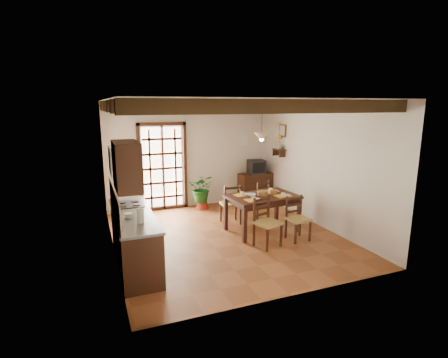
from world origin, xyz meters
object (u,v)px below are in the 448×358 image
chair_far_left (231,211)px  chair_far_right (258,207)px  chair_near_left (267,231)px  chair_near_right (297,226)px  dining_table (262,200)px  kitchen_counter (134,238)px  potted_plant (202,188)px  crt_tv (256,167)px  pendant_lamp (262,136)px  sideboard (256,187)px

chair_far_left → chair_far_right: 0.74m
chair_near_left → chair_near_right: chair_near_left is taller
dining_table → chair_near_right: (0.44, -0.72, -0.42)m
kitchen_counter → chair_far_right: (3.10, 1.43, -0.17)m
dining_table → potted_plant: (-0.70, 2.08, -0.13)m
dining_table → chair_far_right: chair_far_right is taller
chair_near_left → chair_near_right: size_ratio=1.08×
chair_near_left → crt_tv: size_ratio=1.99×
chair_far_left → chair_far_right: bearing=-170.0°
chair_near_right → crt_tv: 3.03m
kitchen_counter → pendant_lamp: (2.80, 0.74, 1.60)m
chair_far_left → potted_plant: (-0.26, 1.36, 0.28)m
dining_table → chair_far_left: chair_far_left is taller
kitchen_counter → dining_table: (2.80, 0.64, 0.23)m
crt_tv → potted_plant: potted_plant is taller
chair_far_right → sideboard: chair_far_right is taller
sideboard → potted_plant: potted_plant is taller
kitchen_counter → potted_plant: potted_plant is taller
kitchen_counter → chair_far_left: 2.73m
chair_far_right → chair_near_right: bearing=75.9°
crt_tv → kitchen_counter: bearing=-137.2°
potted_plant → chair_near_left: bearing=-82.1°
dining_table → sideboard: 2.40m
kitchen_counter → crt_tv: size_ratio=4.64×
sideboard → potted_plant: 1.65m
potted_plant → pendant_lamp: 2.58m
potted_plant → chair_near_right: bearing=-67.9°
chair_near_right → chair_far_left: (-0.88, 1.44, 0.01)m
potted_plant → dining_table: bearing=-71.4°
chair_near_left → chair_far_left: (-0.14, 1.51, -0.01)m
dining_table → chair_far_right: (0.30, 0.79, -0.40)m
dining_table → chair_near_right: size_ratio=1.75×
dining_table → chair_far_left: size_ratio=1.66×
chair_near_left → pendant_lamp: pendant_lamp is taller
chair_near_right → potted_plant: size_ratio=0.46×
chair_near_left → chair_far_right: (0.60, 1.58, -0.00)m
chair_far_left → pendant_lamp: (0.44, -0.62, 1.78)m
kitchen_counter → sideboard: (3.75, 2.83, -0.06)m
sideboard → crt_tv: crt_tv is taller
chair_far_left → potted_plant: 1.41m
dining_table → chair_near_left: size_ratio=1.62×
potted_plant → pendant_lamp: (0.70, -1.98, 1.51)m
potted_plant → pendant_lamp: bearing=-70.6°
sideboard → chair_far_right: bearing=-118.1°
chair_near_right → pendant_lamp: 2.02m
chair_far_right → sideboard: 1.54m
pendant_lamp → chair_near_left: bearing=-108.7°
dining_table → crt_tv: (0.94, 2.18, 0.31)m
kitchen_counter → chair_far_right: kitchen_counter is taller
crt_tv → potted_plant: 1.70m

